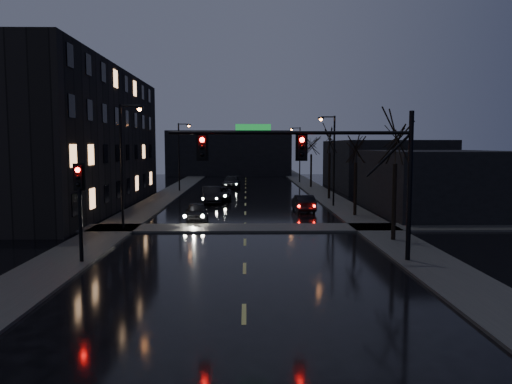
{
  "coord_description": "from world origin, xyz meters",
  "views": [
    {
      "loc": [
        0.08,
        -13.69,
        5.44
      ],
      "look_at": [
        0.55,
        10.14,
        3.2
      ],
      "focal_mm": 35.0,
      "sensor_mm": 36.0,
      "label": 1
    }
  ],
  "objects_px": {
    "oncoming_car_b": "(212,195)",
    "oncoming_car_c": "(220,194)",
    "oncoming_car_a": "(197,212)",
    "oncoming_car_d": "(231,182)",
    "lead_car": "(303,203)"
  },
  "relations": [
    {
      "from": "oncoming_car_a",
      "to": "oncoming_car_b",
      "type": "distance_m",
      "value": 11.14
    },
    {
      "from": "oncoming_car_c",
      "to": "lead_car",
      "type": "distance_m",
      "value": 11.15
    },
    {
      "from": "oncoming_car_a",
      "to": "oncoming_car_c",
      "type": "distance_m",
      "value": 13.47
    },
    {
      "from": "oncoming_car_d",
      "to": "oncoming_car_a",
      "type": "bearing_deg",
      "value": -90.7
    },
    {
      "from": "oncoming_car_c",
      "to": "oncoming_car_a",
      "type": "bearing_deg",
      "value": -95.19
    },
    {
      "from": "oncoming_car_a",
      "to": "oncoming_car_d",
      "type": "xyz_separation_m",
      "value": [
        1.69,
        27.76,
        0.09
      ]
    },
    {
      "from": "oncoming_car_a",
      "to": "oncoming_car_b",
      "type": "height_order",
      "value": "oncoming_car_b"
    },
    {
      "from": "oncoming_car_a",
      "to": "oncoming_car_c",
      "type": "relative_size",
      "value": 0.81
    },
    {
      "from": "oncoming_car_a",
      "to": "oncoming_car_c",
      "type": "bearing_deg",
      "value": 79.7
    },
    {
      "from": "oncoming_car_b",
      "to": "oncoming_car_c",
      "type": "distance_m",
      "value": 2.39
    },
    {
      "from": "lead_car",
      "to": "oncoming_car_d",
      "type": "bearing_deg",
      "value": -76.9
    },
    {
      "from": "oncoming_car_b",
      "to": "oncoming_car_c",
      "type": "bearing_deg",
      "value": 67.25
    },
    {
      "from": "oncoming_car_b",
      "to": "oncoming_car_c",
      "type": "relative_size",
      "value": 0.97
    },
    {
      "from": "oncoming_car_a",
      "to": "oncoming_car_d",
      "type": "distance_m",
      "value": 27.82
    },
    {
      "from": "oncoming_car_b",
      "to": "oncoming_car_d",
      "type": "xyz_separation_m",
      "value": [
        1.39,
        16.63,
        -0.02
      ]
    }
  ]
}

